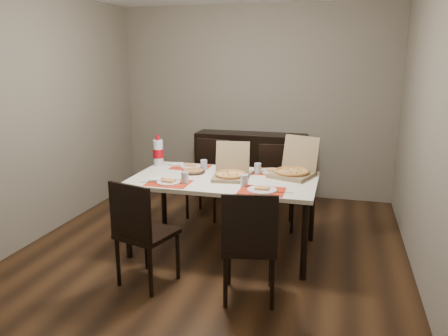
{
  "coord_description": "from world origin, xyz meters",
  "views": [
    {
      "loc": [
        1.19,
        -3.98,
        1.89
      ],
      "look_at": [
        0.1,
        0.01,
        0.85
      ],
      "focal_mm": 35.0,
      "sensor_mm": 36.0,
      "label": 1
    }
  ],
  "objects_px": {
    "chair_near_left": "(141,230)",
    "chair_far_right": "(276,182)",
    "chair_far_left": "(209,174)",
    "soda_bottle": "(158,153)",
    "sideboard": "(250,166)",
    "pizza_box_center": "(231,173)",
    "dip_bowl": "(233,172)",
    "chair_near_right": "(250,242)",
    "dining_table": "(224,184)"
  },
  "relations": [
    {
      "from": "chair_far_left",
      "to": "chair_far_right",
      "type": "relative_size",
      "value": 1.0
    },
    {
      "from": "dining_table",
      "to": "chair_near_right",
      "type": "distance_m",
      "value": 1.04
    },
    {
      "from": "sideboard",
      "to": "pizza_box_center",
      "type": "xyz_separation_m",
      "value": [
        0.17,
        -1.76,
        0.36
      ]
    },
    {
      "from": "chair_far_left",
      "to": "soda_bottle",
      "type": "xyz_separation_m",
      "value": [
        -0.38,
        -0.63,
        0.38
      ]
    },
    {
      "from": "chair_near_right",
      "to": "chair_far_right",
      "type": "xyz_separation_m",
      "value": [
        -0.05,
        1.73,
        0.0
      ]
    },
    {
      "from": "sideboard",
      "to": "dip_bowl",
      "type": "relative_size",
      "value": 11.48
    },
    {
      "from": "pizza_box_center",
      "to": "soda_bottle",
      "type": "relative_size",
      "value": 1.23
    },
    {
      "from": "chair_far_right",
      "to": "dip_bowl",
      "type": "relative_size",
      "value": 7.12
    },
    {
      "from": "sideboard",
      "to": "dip_bowl",
      "type": "bearing_deg",
      "value": -84.61
    },
    {
      "from": "chair_near_left",
      "to": "chair_far_right",
      "type": "relative_size",
      "value": 1.0
    },
    {
      "from": "sideboard",
      "to": "chair_near_right",
      "type": "height_order",
      "value": "chair_near_right"
    },
    {
      "from": "chair_far_left",
      "to": "chair_far_right",
      "type": "xyz_separation_m",
      "value": [
        0.85,
        -0.13,
        0.0
      ]
    },
    {
      "from": "sideboard",
      "to": "soda_bottle",
      "type": "distance_m",
      "value": 1.69
    },
    {
      "from": "chair_near_right",
      "to": "chair_far_right",
      "type": "distance_m",
      "value": 1.73
    },
    {
      "from": "chair_near_right",
      "to": "pizza_box_center",
      "type": "relative_size",
      "value": 2.24
    },
    {
      "from": "pizza_box_center",
      "to": "chair_near_left",
      "type": "bearing_deg",
      "value": -120.45
    },
    {
      "from": "dining_table",
      "to": "soda_bottle",
      "type": "bearing_deg",
      "value": 159.68
    },
    {
      "from": "dip_bowl",
      "to": "soda_bottle",
      "type": "relative_size",
      "value": 0.39
    },
    {
      "from": "sideboard",
      "to": "chair_near_left",
      "type": "bearing_deg",
      "value": -97.85
    },
    {
      "from": "chair_near_left",
      "to": "pizza_box_center",
      "type": "xyz_separation_m",
      "value": [
        0.54,
        0.91,
        0.29
      ]
    },
    {
      "from": "chair_near_right",
      "to": "chair_far_left",
      "type": "bearing_deg",
      "value": 115.83
    },
    {
      "from": "chair_near_left",
      "to": "chair_far_right",
      "type": "bearing_deg",
      "value": 63.12
    },
    {
      "from": "chair_far_left",
      "to": "pizza_box_center",
      "type": "bearing_deg",
      "value": -61.23
    },
    {
      "from": "chair_far_right",
      "to": "chair_near_right",
      "type": "bearing_deg",
      "value": -88.23
    },
    {
      "from": "dining_table",
      "to": "pizza_box_center",
      "type": "xyz_separation_m",
      "value": [
        0.07,
        0.01,
        0.12
      ]
    },
    {
      "from": "chair_far_left",
      "to": "chair_far_right",
      "type": "height_order",
      "value": "same"
    },
    {
      "from": "chair_far_left",
      "to": "dip_bowl",
      "type": "height_order",
      "value": "chair_far_left"
    },
    {
      "from": "dining_table",
      "to": "dip_bowl",
      "type": "distance_m",
      "value": 0.2
    },
    {
      "from": "dining_table",
      "to": "sideboard",
      "type": "bearing_deg",
      "value": 93.25
    },
    {
      "from": "dining_table",
      "to": "dip_bowl",
      "type": "relative_size",
      "value": 13.77
    },
    {
      "from": "chair_near_left",
      "to": "dip_bowl",
      "type": "relative_size",
      "value": 7.12
    },
    {
      "from": "chair_near_left",
      "to": "chair_far_left",
      "type": "relative_size",
      "value": 1.0
    },
    {
      "from": "chair_near_right",
      "to": "pizza_box_center",
      "type": "height_order",
      "value": "pizza_box_center"
    },
    {
      "from": "soda_bottle",
      "to": "chair_far_left",
      "type": "bearing_deg",
      "value": 58.73
    },
    {
      "from": "dining_table",
      "to": "pizza_box_center",
      "type": "height_order",
      "value": "pizza_box_center"
    },
    {
      "from": "soda_bottle",
      "to": "chair_far_right",
      "type": "bearing_deg",
      "value": 22.25
    },
    {
      "from": "pizza_box_center",
      "to": "dip_bowl",
      "type": "xyz_separation_m",
      "value": [
        -0.02,
        0.17,
        -0.04
      ]
    },
    {
      "from": "dip_bowl",
      "to": "pizza_box_center",
      "type": "bearing_deg",
      "value": -83.46
    },
    {
      "from": "pizza_box_center",
      "to": "soda_bottle",
      "type": "height_order",
      "value": "pizza_box_center"
    },
    {
      "from": "sideboard",
      "to": "dip_bowl",
      "type": "distance_m",
      "value": 1.63
    },
    {
      "from": "chair_near_right",
      "to": "chair_far_left",
      "type": "height_order",
      "value": "same"
    },
    {
      "from": "dining_table",
      "to": "chair_far_left",
      "type": "bearing_deg",
      "value": 115.26
    },
    {
      "from": "chair_near_right",
      "to": "soda_bottle",
      "type": "xyz_separation_m",
      "value": [
        -1.28,
        1.22,
        0.38
      ]
    },
    {
      "from": "chair_near_left",
      "to": "pizza_box_center",
      "type": "relative_size",
      "value": 2.24
    },
    {
      "from": "chair_near_right",
      "to": "sideboard",
      "type": "bearing_deg",
      "value": 101.71
    },
    {
      "from": "chair_far_left",
      "to": "pizza_box_center",
      "type": "relative_size",
      "value": 2.24
    },
    {
      "from": "dip_bowl",
      "to": "dining_table",
      "type": "bearing_deg",
      "value": -105.93
    },
    {
      "from": "soda_bottle",
      "to": "chair_near_left",
      "type": "bearing_deg",
      "value": -73.51
    },
    {
      "from": "chair_near_right",
      "to": "chair_far_right",
      "type": "relative_size",
      "value": 1.0
    },
    {
      "from": "chair_far_right",
      "to": "pizza_box_center",
      "type": "bearing_deg",
      "value": -112.52
    }
  ]
}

